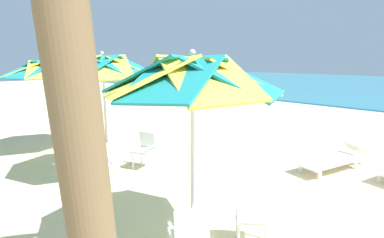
# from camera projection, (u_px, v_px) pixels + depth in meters

# --- Properties ---
(ground_plane) EXTENTS (80.00, 80.00, 0.00)m
(ground_plane) POSITION_uv_depth(u_px,v_px,m) (322.00, 199.00, 5.70)
(ground_plane) COLOR beige
(beach_umbrella_0) EXTENTS (2.34, 2.34, 2.68)m
(beach_umbrella_0) POSITION_uv_depth(u_px,v_px,m) (192.00, 78.00, 3.84)
(beach_umbrella_0) COLOR silver
(beach_umbrella_0) RESTS_ON ground
(plastic_chair_0) EXTENTS (0.62, 0.60, 0.87)m
(plastic_chair_0) POSITION_uv_depth(u_px,v_px,m) (189.00, 234.00, 3.66)
(plastic_chair_0) COLOR white
(plastic_chair_0) RESTS_ON ground
(plastic_chair_1) EXTENTS (0.63, 0.63, 0.87)m
(plastic_chair_1) POSITION_uv_depth(u_px,v_px,m) (252.00, 214.00, 4.13)
(plastic_chair_1) COLOR white
(plastic_chair_1) RESTS_ON ground
(beach_umbrella_1) EXTENTS (2.44, 2.44, 2.73)m
(beach_umbrella_1) POSITION_uv_depth(u_px,v_px,m) (103.00, 68.00, 6.35)
(beach_umbrella_1) COLOR silver
(beach_umbrella_1) RESTS_ON ground
(plastic_chair_2) EXTENTS (0.57, 0.59, 0.87)m
(plastic_chair_2) POSITION_uv_depth(u_px,v_px,m) (145.00, 148.00, 7.27)
(plastic_chair_2) COLOR white
(plastic_chair_2) RESTS_ON ground
(plastic_chair_3) EXTENTS (0.54, 0.51, 0.87)m
(plastic_chair_3) POSITION_uv_depth(u_px,v_px,m) (101.00, 161.00, 6.29)
(plastic_chair_3) COLOR white
(plastic_chair_3) RESTS_ON ground
(beach_umbrella_2) EXTENTS (2.57, 2.57, 2.62)m
(beach_umbrella_2) POSITION_uv_depth(u_px,v_px,m) (50.00, 70.00, 8.38)
(beach_umbrella_2) COLOR silver
(beach_umbrella_2) RESTS_ON ground
(plastic_chair_4) EXTENTS (0.52, 0.50, 0.87)m
(plastic_chair_4) POSITION_uv_depth(u_px,v_px,m) (63.00, 128.00, 9.42)
(plastic_chair_4) COLOR white
(plastic_chair_4) RESTS_ON ground
(sun_lounger_1) EXTENTS (1.11, 2.23, 0.62)m
(sun_lounger_1) POSITION_uv_depth(u_px,v_px,m) (335.00, 158.00, 7.20)
(sun_lounger_1) COLOR white
(sun_lounger_1) RESTS_ON ground
(palm_tree_1) EXTENTS (3.04, 2.81, 4.82)m
(palm_tree_1) POSITION_uv_depth(u_px,v_px,m) (68.00, 21.00, 2.01)
(palm_tree_1) COLOR brown
(palm_tree_1) RESTS_ON ground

